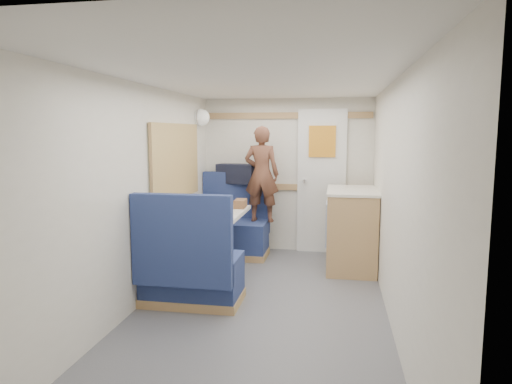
% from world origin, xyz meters
% --- Properties ---
extents(floor, '(4.50, 4.50, 0.00)m').
position_xyz_m(floor, '(0.00, 0.00, 0.00)').
color(floor, '#515156').
rests_on(floor, ground).
extents(ceiling, '(4.50, 4.50, 0.00)m').
position_xyz_m(ceiling, '(0.00, 0.00, 2.00)').
color(ceiling, silver).
rests_on(ceiling, wall_back).
extents(wall_back, '(2.20, 0.02, 2.00)m').
position_xyz_m(wall_back, '(0.00, 2.25, 1.00)').
color(wall_back, silver).
rests_on(wall_back, floor).
extents(wall_left, '(0.02, 4.50, 2.00)m').
position_xyz_m(wall_left, '(-1.10, 0.00, 1.00)').
color(wall_left, silver).
rests_on(wall_left, floor).
extents(wall_right, '(0.02, 4.50, 2.00)m').
position_xyz_m(wall_right, '(1.10, 0.00, 1.00)').
color(wall_right, silver).
rests_on(wall_right, floor).
extents(oak_trim_low, '(2.15, 0.02, 0.08)m').
position_xyz_m(oak_trim_low, '(0.00, 2.23, 0.85)').
color(oak_trim_low, '#AD8B4E').
rests_on(oak_trim_low, wall_back).
extents(oak_trim_high, '(2.15, 0.02, 0.08)m').
position_xyz_m(oak_trim_high, '(0.00, 2.23, 1.78)').
color(oak_trim_high, '#AD8B4E').
rests_on(oak_trim_high, wall_back).
extents(side_window, '(0.04, 1.30, 0.72)m').
position_xyz_m(side_window, '(-1.08, 1.00, 1.25)').
color(side_window, '#B0C1A3').
rests_on(side_window, wall_left).
extents(rear_door, '(0.62, 0.12, 1.86)m').
position_xyz_m(rear_door, '(0.45, 2.22, 0.97)').
color(rear_door, white).
rests_on(rear_door, wall_back).
extents(dinette_table, '(0.62, 0.92, 0.72)m').
position_xyz_m(dinette_table, '(-0.65, 1.00, 0.57)').
color(dinette_table, white).
rests_on(dinette_table, floor).
extents(bench_far, '(0.90, 0.59, 1.05)m').
position_xyz_m(bench_far, '(-0.65, 1.86, 0.30)').
color(bench_far, navy).
rests_on(bench_far, floor).
extents(bench_near, '(0.90, 0.59, 1.05)m').
position_xyz_m(bench_near, '(-0.65, 0.14, 0.30)').
color(bench_near, navy).
rests_on(bench_near, floor).
extents(ledge, '(0.90, 0.14, 0.04)m').
position_xyz_m(ledge, '(-0.65, 2.12, 0.88)').
color(ledge, '#AD8B4E').
rests_on(ledge, bench_far).
extents(dome_light, '(0.20, 0.20, 0.20)m').
position_xyz_m(dome_light, '(-1.04, 1.85, 1.75)').
color(dome_light, white).
rests_on(dome_light, wall_left).
extents(galley_counter, '(0.57, 0.92, 0.92)m').
position_xyz_m(galley_counter, '(0.82, 1.55, 0.47)').
color(galley_counter, '#AD8B4E').
rests_on(galley_counter, floor).
extents(person, '(0.45, 0.31, 1.19)m').
position_xyz_m(person, '(-0.28, 1.88, 1.05)').
color(person, brown).
rests_on(person, bench_far).
extents(duffel_bag, '(0.57, 0.39, 0.25)m').
position_xyz_m(duffel_bag, '(-0.64, 2.12, 1.03)').
color(duffel_bag, black).
rests_on(duffel_bag, ledge).
extents(tray, '(0.31, 0.39, 0.02)m').
position_xyz_m(tray, '(-0.62, 0.67, 0.73)').
color(tray, silver).
rests_on(tray, dinette_table).
extents(orange_fruit, '(0.08, 0.08, 0.08)m').
position_xyz_m(orange_fruit, '(-0.54, 0.86, 0.78)').
color(orange_fruit, orange).
rests_on(orange_fruit, tray).
extents(cheese_block, '(0.10, 0.07, 0.03)m').
position_xyz_m(cheese_block, '(-0.53, 0.74, 0.75)').
color(cheese_block, '#E2DB82').
rests_on(cheese_block, tray).
extents(wine_glass, '(0.08, 0.08, 0.17)m').
position_xyz_m(wine_glass, '(-0.68, 0.94, 0.84)').
color(wine_glass, white).
rests_on(wine_glass, dinette_table).
extents(tumbler_left, '(0.07, 0.07, 0.12)m').
position_xyz_m(tumbler_left, '(-0.88, 0.74, 0.78)').
color(tumbler_left, silver).
rests_on(tumbler_left, dinette_table).
extents(tumbler_mid, '(0.06, 0.06, 0.10)m').
position_xyz_m(tumbler_mid, '(-0.71, 1.38, 0.77)').
color(tumbler_mid, white).
rests_on(tumbler_mid, dinette_table).
extents(tumbler_right, '(0.07, 0.07, 0.11)m').
position_xyz_m(tumbler_right, '(-0.56, 1.23, 0.78)').
color(tumbler_right, white).
rests_on(tumbler_right, dinette_table).
extents(beer_glass, '(0.07, 0.07, 0.11)m').
position_xyz_m(beer_glass, '(-0.54, 0.98, 0.77)').
color(beer_glass, '#914415').
rests_on(beer_glass, dinette_table).
extents(pepper_grinder, '(0.03, 0.03, 0.09)m').
position_xyz_m(pepper_grinder, '(-0.69, 1.18, 0.76)').
color(pepper_grinder, black).
rests_on(pepper_grinder, dinette_table).
extents(salt_grinder, '(0.04, 0.04, 0.09)m').
position_xyz_m(salt_grinder, '(-0.59, 1.07, 0.76)').
color(salt_grinder, white).
rests_on(salt_grinder, dinette_table).
extents(bread_loaf, '(0.13, 0.23, 0.09)m').
position_xyz_m(bread_loaf, '(-0.43, 1.27, 0.77)').
color(bread_loaf, brown).
rests_on(bread_loaf, dinette_table).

